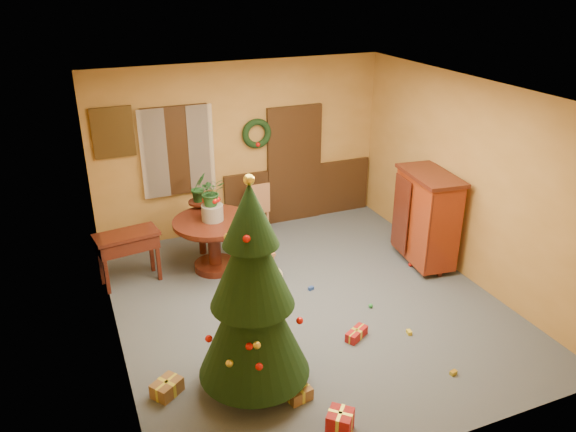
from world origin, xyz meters
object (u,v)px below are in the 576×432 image
dining_table (214,235)px  sideboard (427,216)px  writing_desk (128,245)px  christmas_tree (252,295)px  chair_near (256,246)px

dining_table → sideboard: (3.05, -1.04, 0.21)m
writing_desk → sideboard: bearing=-14.9°
christmas_tree → sideboard: (3.38, 1.69, -0.39)m
dining_table → chair_near: (0.52, -0.42, -0.10)m
dining_table → chair_near: size_ratio=1.34×
chair_near → dining_table: bearing=141.1°
dining_table → sideboard: 3.23m
dining_table → christmas_tree: bearing=-96.8°
chair_near → christmas_tree: 2.56m
writing_desk → dining_table: bearing=-4.6°
dining_table → sideboard: sideboard is taller
christmas_tree → sideboard: size_ratio=1.68×
dining_table → writing_desk: size_ratio=1.27×
dining_table → writing_desk: (-1.25, 0.10, 0.02)m
christmas_tree → sideboard: 3.80m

